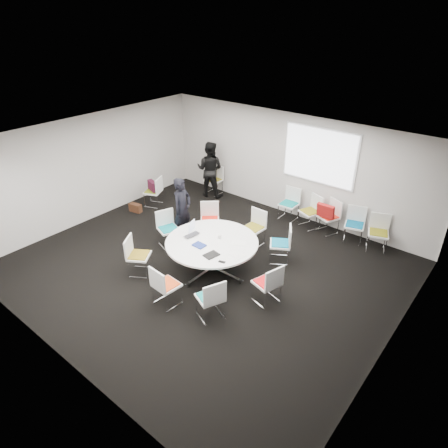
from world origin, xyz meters
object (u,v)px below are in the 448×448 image
Objects in this scene: chair_spare_left at (154,197)px; chair_back_d at (353,231)px; chair_ring_e at (169,235)px; chair_back_c at (328,223)px; chair_back_a at (289,210)px; chair_back_b at (310,218)px; cup at (220,236)px; chair_ring_d at (210,226)px; brown_bag at (135,208)px; chair_person_back at (214,185)px; chair_ring_h at (211,305)px; person_back at (210,169)px; chair_ring_f at (139,262)px; chair_ring_g at (167,292)px; chair_ring_a at (267,290)px; chair_back_e at (377,239)px; laptop at (193,236)px; conference_table at (212,250)px; chair_ring_b at (280,250)px; person_main at (182,209)px.

chair_back_d is at bearing -95.29° from chair_spare_left.
chair_ring_e is 4.06m from chair_back_c.
chair_back_a and chair_back_b have the same top height.
chair_ring_d is at bearing 139.88° from cup.
chair_back_c is at bearing 26.39° from brown_bag.
chair_person_back is at bearing -92.86° from chair_ring_d.
chair_back_c is (0.24, 4.33, 0.00)m from chair_ring_h.
chair_person_back is at bearing -109.86° from person_back.
chair_ring_f is at bearing 45.12° from chair_ring_d.
chair_ring_f is at bearing 168.97° from chair_ring_g.
cup is (-1.50, 0.36, 0.50)m from chair_ring_a.
chair_ring_f is 1.00× the size of chair_back_e.
laptop reaches higher than brown_bag.
chair_spare_left is at bearing -102.64° from chair_ring_e.
chair_ring_h is (-0.57, -1.03, 0.00)m from chair_ring_a.
chair_back_d is at bearing 9.51° from chair_ring_a.
chair_back_d is 0.52× the size of person_back.
chair_ring_g is (0.07, -1.44, -0.24)m from conference_table.
chair_ring_h is (0.91, 0.25, 0.00)m from chair_ring_g.
laptop is at bearing 115.59° from chair_ring_g.
laptop is at bearing 124.20° from chair_person_back.
chair_ring_a is 3.05m from chair_ring_e.
chair_back_b is 9.78× the size of cup.
chair_back_b is at bearing 163.91° from chair_ring_e.
chair_back_a is at bearing 132.24° from chair_ring_f.
chair_ring_e is 9.78× the size of cup.
person_back reaches higher than chair_ring_g.
chair_ring_h is 1.85m from laptop.
chair_back_c and chair_back_e have the same top height.
chair_back_a and chair_person_back have the same top height.
chair_back_c is 0.52× the size of person_back.
chair_ring_e is 1.00× the size of chair_ring_h.
chair_ring_b is at bearing -115.35° from chair_spare_left.
chair_ring_f is 1.31m from laptop.
chair_back_d is 4.27m from person_main.
chair_ring_a and chair_back_b have the same top height.
chair_back_b is 0.52× the size of person_back.
chair_ring_h is at bearing -56.19° from cup.
chair_spare_left reaches higher than laptop.
cup is (-0.01, -2.94, 0.50)m from chair_back_a.
chair_person_back is at bearing -0.95° from chair_back_a.
person_main is (-1.48, 0.61, 0.29)m from conference_table.
cup is at bearing 113.76° from chair_ring_e.
cup is at bearing 92.33° from chair_ring_a.
chair_ring_a reaches higher than cup.
chair_back_d is (1.86, -0.00, 0.00)m from chair_back_a.
chair_ring_b is at bearing -39.19° from laptop.
chair_ring_f is 0.52× the size of person_back.
chair_back_d is (3.06, 4.25, 0.00)m from chair_ring_f.
chair_ring_a is at bearing -5.27° from chair_ring_h.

